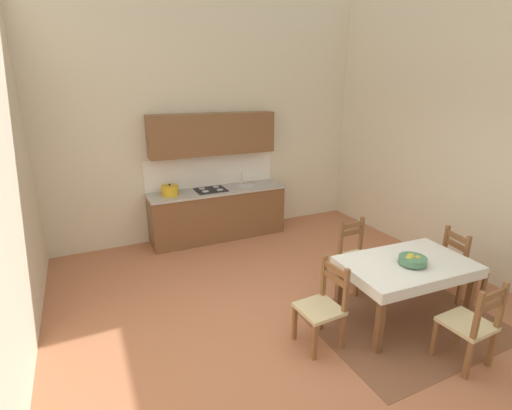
{
  "coord_description": "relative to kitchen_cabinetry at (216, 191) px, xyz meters",
  "views": [
    {
      "loc": [
        -2.14,
        -3.07,
        2.66
      ],
      "look_at": [
        -0.02,
        1.39,
        1.06
      ],
      "focal_mm": 26.17,
      "sensor_mm": 36.0,
      "label": 1
    }
  ],
  "objects": [
    {
      "name": "dining_chair_kitchen_side",
      "position": [
        1.12,
        -2.48,
        -0.41
      ],
      "size": [
        0.44,
        0.44,
        0.93
      ],
      "color": "#D1BC89",
      "rests_on": "ground_plane"
    },
    {
      "name": "area_rug",
      "position": [
        1.09,
        -3.44,
        -0.85
      ],
      "size": [
        2.1,
        1.6,
        0.01
      ],
      "primitive_type": "cube",
      "color": "brown",
      "rests_on": "ground_plane"
    },
    {
      "name": "wall_back",
      "position": [
        0.05,
        0.33,
        1.25
      ],
      "size": [
        6.25,
        0.12,
        4.21
      ],
      "primitive_type": "cube",
      "color": "beige",
      "rests_on": "ground_plane"
    },
    {
      "name": "wall_right",
      "position": [
        2.93,
        -2.98,
        1.25
      ],
      "size": [
        0.12,
        7.1,
        4.21
      ],
      "primitive_type": "cube",
      "color": "beige",
      "rests_on": "ground_plane"
    },
    {
      "name": "ground_plane",
      "position": [
        0.05,
        -2.98,
        -0.91
      ],
      "size": [
        6.25,
        7.1,
        0.1
      ],
      "primitive_type": "cube",
      "color": "#B7704C"
    },
    {
      "name": "dining_chair_tv_side",
      "position": [
        -0.01,
        -3.29,
        -0.41
      ],
      "size": [
        0.44,
        0.44,
        0.93
      ],
      "color": "#D1BC89",
      "rests_on": "ground_plane"
    },
    {
      "name": "kitchen_cabinetry",
      "position": [
        0.0,
        0.0,
        0.0
      ],
      "size": [
        2.42,
        0.63,
        2.2
      ],
      "color": "brown",
      "rests_on": "ground_plane"
    },
    {
      "name": "dining_chair_window_side",
      "position": [
        2.16,
        -3.27,
        -0.41
      ],
      "size": [
        0.5,
        0.5,
        0.93
      ],
      "color": "#D1BC89",
      "rests_on": "ground_plane"
    },
    {
      "name": "dining_table",
      "position": [
        1.09,
        -3.34,
        -0.23
      ],
      "size": [
        1.51,
        0.99,
        0.75
      ],
      "color": "brown",
      "rests_on": "ground_plane"
    },
    {
      "name": "dining_chair_camera_side",
      "position": [
        1.11,
        -4.16,
        -0.41
      ],
      "size": [
        0.43,
        0.43,
        0.93
      ],
      "color": "#D1BC89",
      "rests_on": "ground_plane"
    },
    {
      "name": "fruit_bowl",
      "position": [
        1.08,
        -3.42,
        -0.04
      ],
      "size": [
        0.3,
        0.3,
        0.12
      ],
      "color": "#4C7F5B",
      "rests_on": "dining_table"
    }
  ]
}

